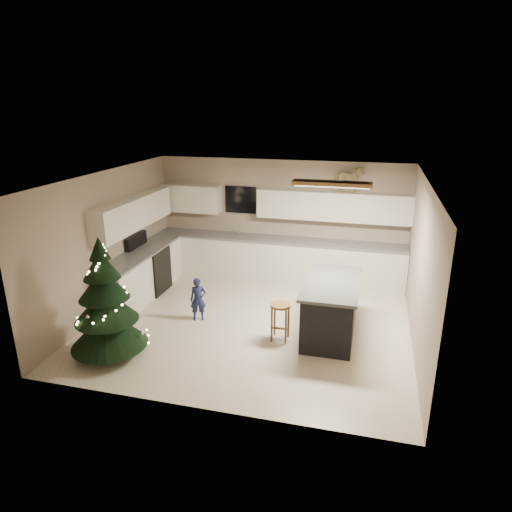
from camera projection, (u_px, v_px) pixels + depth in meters
The scene contains 8 objects.
ground_plane at pixel (251, 323), 8.19m from camera, with size 5.50×5.50×0.00m, color beige.
room_shell at pixel (252, 229), 7.63m from camera, with size 5.52×5.02×2.61m.
cabinetry at pixel (230, 251), 9.68m from camera, with size 5.50×3.20×2.00m.
island at pixel (331, 308), 7.64m from camera, with size 0.90×1.70×0.95m.
bar_stool at pixel (280, 313), 7.48m from camera, with size 0.33×0.33×0.64m.
christmas_tree at pixel (106, 309), 6.91m from camera, with size 1.21×1.16×1.93m.
toddler at pixel (198, 299), 8.19m from camera, with size 0.29×0.19×0.79m, color #13153F.
rocking_horse at pixel (349, 179), 9.25m from camera, with size 0.66×0.42×0.53m.
Camera 1 is at (1.93, -7.12, 3.77)m, focal length 32.00 mm.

